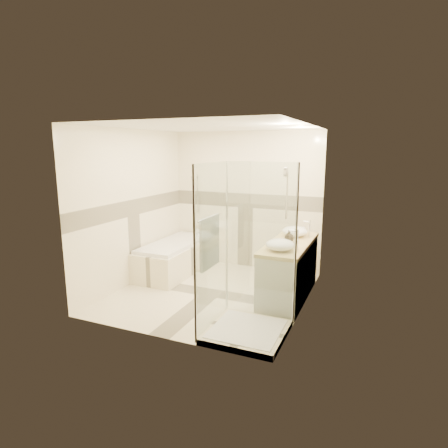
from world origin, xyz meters
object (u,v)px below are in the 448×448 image
at_px(bathtub, 175,256).
at_px(shower_enclosure, 240,292).
at_px(vanity, 289,270).
at_px(vessel_sink_near, 295,231).
at_px(amenity_bottle_b, 289,236).
at_px(amenity_bottle_a, 288,238).
at_px(vessel_sink_far, 280,245).

distance_m(bathtub, shower_enclosure, 2.47).
distance_m(bathtub, vanity, 2.18).
relative_size(vessel_sink_near, amenity_bottle_b, 2.24).
height_order(bathtub, amenity_bottle_b, amenity_bottle_b).
distance_m(shower_enclosure, vessel_sink_near, 1.76).
xyz_separation_m(amenity_bottle_a, amenity_bottle_b, (0.00, 0.05, 0.01)).
height_order(shower_enclosure, vessel_sink_far, shower_enclosure).
relative_size(bathtub, amenity_bottle_a, 11.54).
relative_size(vanity, vessel_sink_far, 4.18).
height_order(shower_enclosure, amenity_bottle_a, shower_enclosure).
xyz_separation_m(vessel_sink_far, amenity_bottle_b, (0.00, 0.51, 0.01)).
bearing_deg(bathtub, amenity_bottle_b, -8.67).
xyz_separation_m(shower_enclosure, amenity_bottle_b, (0.27, 1.30, 0.43)).
relative_size(vanity, vessel_sink_near, 4.15).
xyz_separation_m(bathtub, amenity_bottle_b, (2.13, -0.32, 0.63)).
bearing_deg(vanity, amenity_bottle_b, 128.49).
relative_size(bathtub, vanity, 1.05).
bearing_deg(vessel_sink_far, amenity_bottle_b, 90.00).
xyz_separation_m(shower_enclosure, vessel_sink_far, (0.27, 0.78, 0.42)).
relative_size(shower_enclosure, amenity_bottle_a, 13.85).
xyz_separation_m(bathtub, vessel_sink_far, (2.13, -0.84, 0.62)).
bearing_deg(vessel_sink_far, vanity, 87.65).
height_order(bathtub, vessel_sink_far, vessel_sink_far).
bearing_deg(vanity, amenity_bottle_a, -125.05).
relative_size(bathtub, amenity_bottle_b, 9.77).
relative_size(vanity, amenity_bottle_a, 11.00).
bearing_deg(vanity, shower_enclosure, -102.97).
distance_m(vanity, shower_enclosure, 1.31).
bearing_deg(bathtub, amenity_bottle_a, -10.08).
bearing_deg(amenity_bottle_b, amenity_bottle_a, -90.00).
height_order(vanity, vessel_sink_far, vessel_sink_far).
relative_size(bathtub, vessel_sink_near, 4.36).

